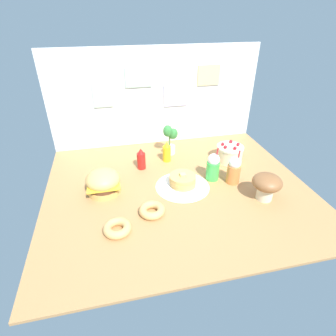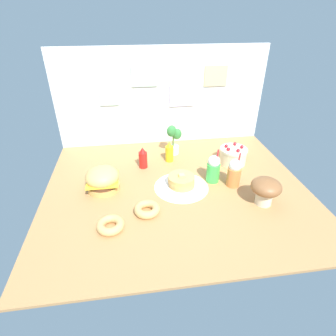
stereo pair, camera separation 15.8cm
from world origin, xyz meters
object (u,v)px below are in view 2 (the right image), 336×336
Objects in this scene: pancake_stack at (181,182)px; mushroom_stool at (266,189)px; layer_cake at (233,156)px; potted_plant at (173,138)px; orange_float_cup at (234,173)px; ketchup_bottle at (143,158)px; burger at (103,179)px; donut_chocolate at (147,209)px; donut_pink_glaze at (110,225)px; cream_soda_cup at (213,169)px; mustard_bottle at (169,152)px.

pancake_stack is 0.66m from mushroom_stool.
layer_cake reaches higher than pancake_stack.
potted_plant is (-0.53, 0.28, 0.09)m from layer_cake.
mushroom_stool is at bearing -61.77° from orange_float_cup.
ketchup_bottle is 1.10m from mushroom_stool.
ketchup_bottle is at bearing 41.03° from burger.
ketchup_bottle is at bearing 88.61° from donut_chocolate.
pancake_stack is 1.11× the size of potted_plant.
layer_cake is 1.06m from donut_chocolate.
burger is at bearing -167.84° from layer_cake.
donut_chocolate is at bearing -144.88° from layer_cake.
potted_plant reaches higher than burger.
donut_pink_glaze is (-1.13, -0.74, -0.05)m from layer_cake.
donut_chocolate is at bearing 178.87° from mushroom_stool.
mushroom_stool is (0.87, -0.67, 0.04)m from ketchup_bottle.
donut_chocolate is at bearing -137.29° from pancake_stack.
burger reaches higher than layer_cake.
donut_chocolate is (-0.59, -0.34, -0.09)m from cream_soda_cup.
cream_soda_cup and orange_float_cup have the same top height.
ketchup_bottle and mustard_bottle have the same top height.
pancake_stack is 1.13× the size of cream_soda_cup.
mushroom_stool reaches higher than donut_pink_glaze.
donut_chocolate is 0.96m from potted_plant.
cream_soda_cup is at bearing 149.71° from orange_float_cup.
cream_soda_cup reaches higher than burger.
donut_chocolate is (-0.31, -0.28, -0.02)m from pancake_stack.
pancake_stack is 0.30m from cream_soda_cup.
donut_pink_glaze is (-0.53, -0.87, -0.06)m from mustard_bottle.
potted_plant is at bearing 122.59° from orange_float_cup.
donut_chocolate is 0.85× the size of mushroom_stool.
orange_float_cup is 1.61× the size of donut_chocolate.
ketchup_bottle reaches higher than pancake_stack.
pancake_stack is 0.46m from mustard_bottle.
potted_plant is at bearing 121.34° from mushroom_stool.
potted_plant is (0.03, 0.60, 0.12)m from pancake_stack.
cream_soda_cup is (0.92, -0.01, 0.03)m from burger.
burger is 1.08m from orange_float_cup.
pancake_stack is at bearing 36.23° from donut_pink_glaze.
mustard_bottle is 1.08× the size of donut_chocolate.
mustard_bottle is at bearing 18.42° from ketchup_bottle.
pancake_stack is at bearing -6.04° from burger.
ketchup_bottle is 1.08× the size of donut_chocolate.
layer_cake is 0.61m from potted_plant.
orange_float_cup is 0.79m from donut_chocolate.
cream_soda_cup is at bearing 129.64° from mushroom_stool.
pancake_stack is 1.83× the size of donut_pink_glaze.
mustard_bottle is 0.67× the size of orange_float_cup.
ketchup_bottle is at bearing 151.03° from orange_float_cup.
layer_cake is 1.34× the size of donut_pink_glaze.
donut_pink_glaze is 1.16m from mushroom_stool.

